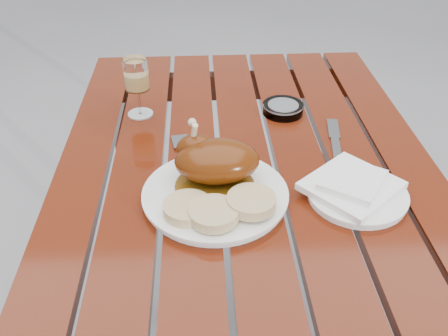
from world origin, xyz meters
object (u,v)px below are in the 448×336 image
(side_plate, at_px, (357,195))
(table, at_px, (243,286))
(wine_glass, at_px, (138,88))
(dinner_plate, at_px, (215,195))
(ashtray, at_px, (283,109))

(side_plate, bearing_deg, table, 149.01)
(table, height_order, side_plate, side_plate)
(wine_glass, xyz_separation_m, side_plate, (0.44, -0.36, -0.06))
(table, distance_m, dinner_plate, 0.41)
(dinner_plate, distance_m, wine_glass, 0.39)
(table, xyz_separation_m, dinner_plate, (-0.07, -0.11, 0.38))
(dinner_plate, xyz_separation_m, side_plate, (0.27, -0.01, -0.00))
(wine_glass, bearing_deg, table, -44.06)
(wine_glass, height_order, side_plate, wine_glass)
(table, xyz_separation_m, side_plate, (0.20, -0.12, 0.38))
(table, height_order, wine_glass, wine_glass)
(wine_glass, bearing_deg, ashtray, -1.92)
(dinner_plate, bearing_deg, ashtray, 61.40)
(side_plate, xyz_separation_m, ashtray, (-0.09, 0.34, 0.00))
(ashtray, bearing_deg, side_plate, -75.16)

